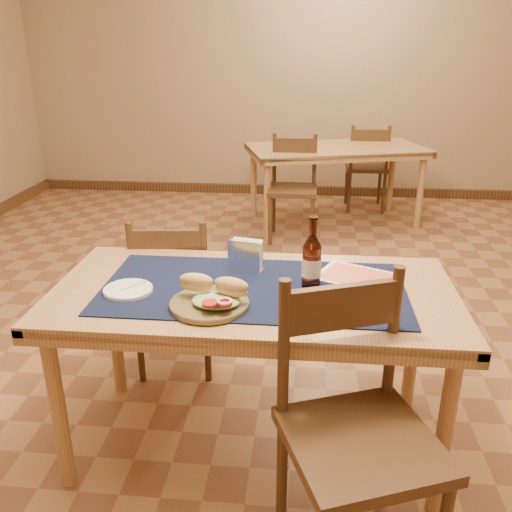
# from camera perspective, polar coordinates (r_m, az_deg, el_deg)

# --- Properties ---
(room) EXTENTS (6.04, 7.04, 2.84)m
(room) POSITION_cam_1_polar(r_m,az_deg,el_deg) (2.77, 1.44, 16.09)
(room) COLOR #966941
(room) RESTS_ON ground
(main_table) EXTENTS (1.60, 0.80, 0.75)m
(main_table) POSITION_cam_1_polar(r_m,az_deg,el_deg) (2.20, -0.25, -5.39)
(main_table) COLOR tan
(main_table) RESTS_ON ground
(placemat) EXTENTS (1.20, 0.60, 0.01)m
(placemat) POSITION_cam_1_polar(r_m,az_deg,el_deg) (2.16, -0.25, -3.37)
(placemat) COLOR #0D1732
(placemat) RESTS_ON main_table
(baseboard) EXTENTS (6.00, 7.00, 0.10)m
(baseboard) POSITION_cam_1_polar(r_m,az_deg,el_deg) (3.19, 1.22, -8.80)
(baseboard) COLOR #4E321B
(baseboard) RESTS_ON ground
(back_table) EXTENTS (1.79, 1.24, 0.75)m
(back_table) POSITION_cam_1_polar(r_m,az_deg,el_deg) (5.27, 8.41, 10.44)
(back_table) COLOR tan
(back_table) RESTS_ON ground
(chair_main_far) EXTENTS (0.44, 0.44, 0.88)m
(chair_main_far) POSITION_cam_1_polar(r_m,az_deg,el_deg) (2.86, -8.57, -3.66)
(chair_main_far) COLOR #4E321B
(chair_main_far) RESTS_ON ground
(chair_main_near) EXTENTS (0.59, 0.59, 0.99)m
(chair_main_near) POSITION_cam_1_polar(r_m,az_deg,el_deg) (1.85, 10.46, -17.37)
(chair_main_near) COLOR #4E321B
(chair_main_near) RESTS_ON ground
(chair_back_near) EXTENTS (0.43, 0.43, 0.91)m
(chair_back_near) POSITION_cam_1_polar(r_m,az_deg,el_deg) (4.85, 3.91, 7.33)
(chair_back_near) COLOR #4E321B
(chair_back_near) RESTS_ON ground
(chair_back_far) EXTENTS (0.42, 0.42, 0.90)m
(chair_back_far) POSITION_cam_1_polar(r_m,az_deg,el_deg) (5.82, 11.58, 9.27)
(chair_back_far) COLOR #4E321B
(chair_back_far) RESTS_ON ground
(sandwich_plate) EXTENTS (0.30, 0.30, 0.11)m
(sandwich_plate) POSITION_cam_1_polar(r_m,az_deg,el_deg) (2.00, -4.66, -4.51)
(sandwich_plate) COLOR brown
(sandwich_plate) RESTS_ON placemat
(side_plate) EXTENTS (0.19, 0.19, 0.02)m
(side_plate) POSITION_cam_1_polar(r_m,az_deg,el_deg) (2.18, -13.32, -3.44)
(side_plate) COLOR white
(side_plate) RESTS_ON placemat
(fork) EXTENTS (0.08, 0.09, 0.00)m
(fork) POSITION_cam_1_polar(r_m,az_deg,el_deg) (2.19, -12.63, -3.03)
(fork) COLOR #9BDE79
(fork) RESTS_ON side_plate
(beer_bottle) EXTENTS (0.08, 0.08, 0.29)m
(beer_bottle) POSITION_cam_1_polar(r_m,az_deg,el_deg) (2.13, 5.88, -0.57)
(beer_bottle) COLOR #481A0C
(beer_bottle) RESTS_ON placemat
(napkin_holder) EXTENTS (0.16, 0.08, 0.13)m
(napkin_holder) POSITION_cam_1_polar(r_m,az_deg,el_deg) (2.30, -1.12, 0.02)
(napkin_holder) COLOR white
(napkin_holder) RESTS_ON placemat
(menu_card) EXTENTS (0.39, 0.35, 0.01)m
(menu_card) POSITION_cam_1_polar(r_m,az_deg,el_deg) (2.29, 10.65, -2.14)
(menu_card) COLOR beige
(menu_card) RESTS_ON placemat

